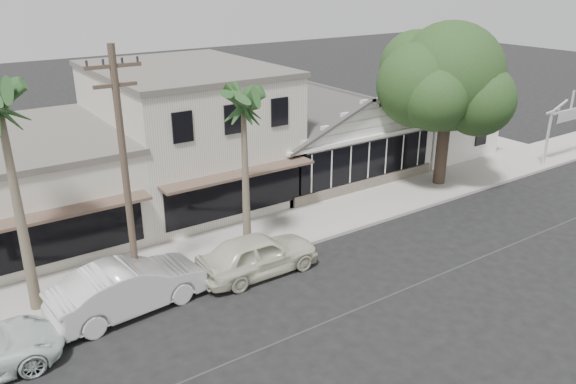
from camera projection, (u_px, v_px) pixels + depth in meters
ground at (417, 284)px, 21.26m from camera, size 140.00×140.00×0.00m
sidewalk_north at (149, 269)px, 22.19m from camera, size 90.00×3.50×0.15m
corner_shop at (322, 128)px, 32.51m from camera, size 10.40×8.60×5.10m
side_cottage at (430, 130)px, 36.50m from camera, size 6.00×6.00×3.00m
arch_sign at (570, 112)px, 33.87m from camera, size 4.12×0.12×3.95m
row_building_near at (187, 135)px, 28.86m from camera, size 8.00×10.00×6.50m
row_building_midnear at (0, 191)px, 24.53m from camera, size 10.00×10.00×4.20m
utility_pole at (125, 172)px, 18.76m from camera, size 1.80×0.24×9.00m
car_0 at (258, 254)px, 21.76m from camera, size 4.89×1.99×1.66m
car_1 at (129, 287)px, 19.37m from camera, size 5.57×2.37×1.79m
shade_tree at (444, 80)px, 29.28m from camera, size 7.96×7.20×8.83m
palm_east at (243, 103)px, 21.07m from camera, size 2.90×2.90×7.53m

